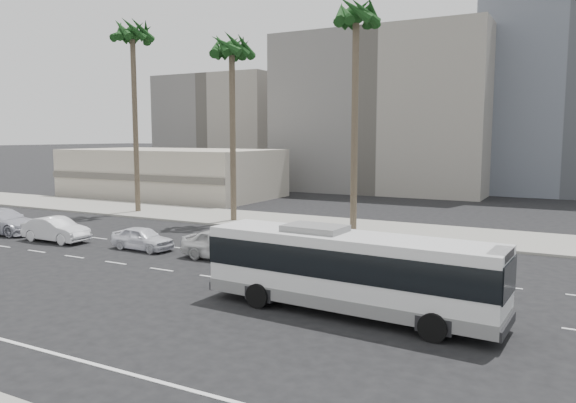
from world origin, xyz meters
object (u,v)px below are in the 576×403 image
Objects in this scene: car_d at (3,221)px; palm_mid at (232,52)px; city_bus at (349,269)px; car_a at (224,245)px; palm_far at (132,37)px; car_c at (56,230)px; palm_near at (356,20)px; car_b at (143,238)px.

palm_mid is (10.75, 11.26, 11.62)m from car_d.
city_bus is 2.37× the size of car_a.
car_a is (-9.02, 5.14, -0.85)m from city_bus.
car_a is 24.13m from palm_far.
palm_near is at bearing -53.21° from car_c.
city_bus is 2.45× the size of car_c.
car_a is at bearing -86.82° from car_b.
palm_mid reaches higher than car_a.
city_bus is 0.73× the size of palm_near.
palm_near is (3.01, 10.69, 12.95)m from car_a.
car_b is (-14.52, 5.06, -0.99)m from city_bus.
car_d is at bearing 173.10° from city_bus.
palm_far is (-9.87, 0.41, 1.94)m from palm_mid.
car_c is 5.51m from car_d.
city_bus is 0.80× the size of palm_mid.
car_a is at bearing -105.71° from palm_near.
car_a is 5.50m from car_b.
palm_near is at bearing -15.09° from car_a.
city_bus is 32.87m from palm_far.
city_bus is at bearing -102.69° from car_c.
car_d is at bearing 86.11° from car_c.
palm_mid is at bearing -48.28° from car_d.
city_bus is 2.86× the size of car_b.
car_a is at bearing -93.21° from car_d.
car_d is 0.37× the size of palm_near.
car_b is 18.96m from palm_near.
car_c is at bearing -114.43° from palm_mid.
palm_mid is at bearing 137.60° from city_bus.
car_c is at bearing -68.89° from palm_far.
car_d is at bearing 94.06° from car_b.
city_bus reaches higher than car_a.
palm_mid is at bearing -25.18° from car_c.
car_a is at bearing -34.32° from palm_far.
palm_near is at bearing -65.97° from car_d.
car_b is at bearing -45.89° from palm_far.
car_b is at bearing 91.41° from car_a.
car_b is 0.28× the size of palm_mid.
city_bus is 26.80m from car_d.
car_c reaches higher than car_b.
car_b is 0.69× the size of car_d.
city_bus is 24.81m from palm_mid.
palm_mid is 10.07m from palm_far.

